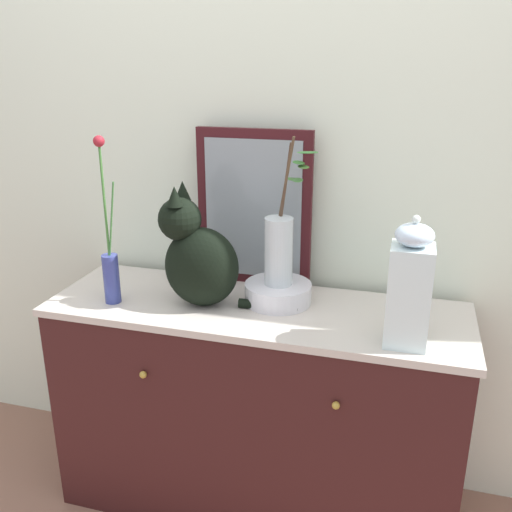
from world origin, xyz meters
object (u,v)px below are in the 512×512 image
Objects in this scene: mirror_leaning at (254,209)px; jar_lidded_porcelain at (410,287)px; sideboard at (256,408)px; vase_glass_clear at (279,247)px; bowl_porcelain at (278,293)px; vase_slim_green at (110,265)px; cat_sitting at (198,257)px.

jar_lidded_porcelain is (0.56, -0.34, -0.10)m from mirror_leaning.
sideboard is 0.61m from vase_glass_clear.
mirror_leaning is 0.32m from bowl_porcelain.
mirror_leaning is 1.13× the size of vase_glass_clear.
vase_slim_green is at bearing -143.44° from mirror_leaning.
vase_glass_clear is (0.25, 0.09, 0.03)m from cat_sitting.
vase_glass_clear reaches higher than bowl_porcelain.
sideboard is at bearing 10.86° from cat_sitting.
sideboard is 0.77m from jar_lidded_porcelain.
vase_slim_green is (-0.41, -0.31, -0.15)m from mirror_leaning.
bowl_porcelain is at bearing -49.92° from mirror_leaning.
bowl_porcelain is 0.16m from vase_glass_clear.
mirror_leaning is 0.54m from vase_slim_green.
vase_slim_green is 1.45× the size of jar_lidded_porcelain.
sideboard is 3.65× the size of jar_lidded_porcelain.
bowl_porcelain is at bearing 15.63° from vase_slim_green.
vase_glass_clear is (0.13, -0.15, -0.08)m from mirror_leaning.
cat_sitting is at bearing 11.93° from vase_slim_green.
bowl_porcelain is (0.06, 0.05, 0.44)m from sideboard.
bowl_porcelain is at bearing 156.71° from jar_lidded_porcelain.
bowl_porcelain is 0.59× the size of jar_lidded_porcelain.
vase_glass_clear is (0.07, 0.06, 0.60)m from sideboard.
sideboard is 6.22× the size of bowl_porcelain.
sideboard is at bearing -139.09° from vase_glass_clear.
vase_slim_green is at bearing -168.49° from sideboard.
cat_sitting is at bearing -160.24° from bowl_porcelain.
sideboard is 0.45m from bowl_porcelain.
vase_slim_green is (-0.29, -0.06, -0.04)m from cat_sitting.
jar_lidded_porcelain is at bearing -23.29° from bowl_porcelain.
mirror_leaning is 1.00× the size of vase_slim_green.
cat_sitting is at bearing -116.43° from mirror_leaning.
bowl_porcelain is (0.54, 0.15, -0.10)m from vase_slim_green.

